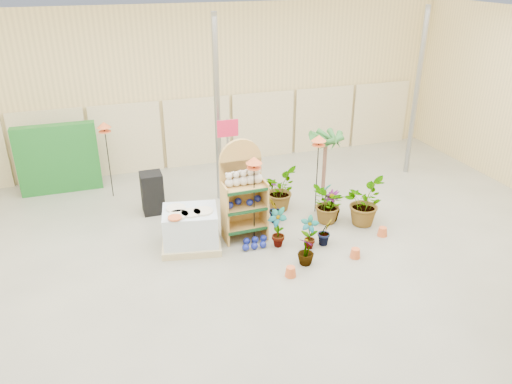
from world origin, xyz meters
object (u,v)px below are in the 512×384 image
display_shelf (242,193)px  potted_plant_2 (328,205)px  pallet_stack (191,229)px  bird_table_front (254,163)px

display_shelf → potted_plant_2: size_ratio=2.36×
pallet_stack → potted_plant_2: (3.19, 0.06, 0.03)m
display_shelf → bird_table_front: size_ratio=1.14×
bird_table_front → potted_plant_2: bearing=6.0°
display_shelf → potted_plant_2: (2.01, -0.10, -0.54)m
display_shelf → pallet_stack: display_shelf is taller
display_shelf → pallet_stack: 1.32m
bird_table_front → display_shelf: bearing=120.1°
display_shelf → bird_table_front: display_shelf is taller
pallet_stack → bird_table_front: size_ratio=0.72×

